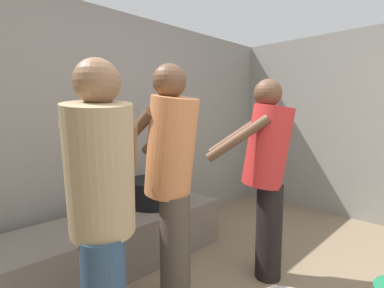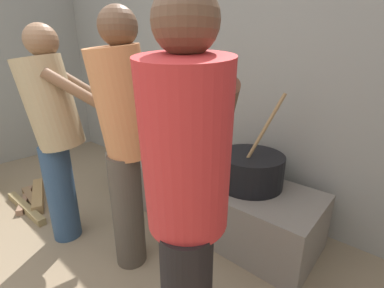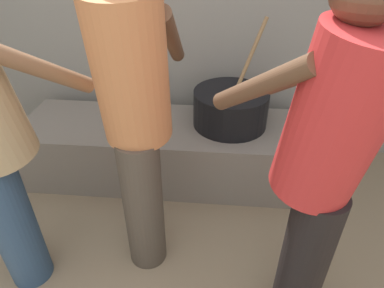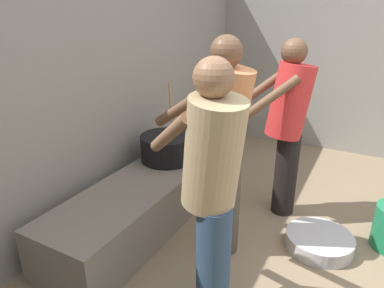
% 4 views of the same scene
% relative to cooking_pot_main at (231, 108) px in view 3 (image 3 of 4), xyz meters
% --- Properties ---
extents(hearth_ledge, '(1.96, 0.60, 0.42)m').
position_rel_cooking_pot_main_xyz_m(hearth_ledge, '(-0.44, -0.05, -0.33)').
color(hearth_ledge, slate).
rests_on(hearth_ledge, ground_plane).
extents(cooking_pot_main, '(0.49, 0.49, 0.69)m').
position_rel_cooking_pot_main_xyz_m(cooking_pot_main, '(0.00, 0.00, 0.00)').
color(cooking_pot_main, black).
rests_on(cooking_pot_main, hearth_ledge).
extents(cook_in_orange_shirt, '(0.35, 0.67, 1.59)m').
position_rel_cooking_pot_main_xyz_m(cook_in_orange_shirt, '(-0.43, -0.75, 0.37)').
color(cook_in_orange_shirt, '#4C4238').
rests_on(cook_in_orange_shirt, ground_plane).
extents(cook_in_red_shirt, '(0.65, 0.71, 1.54)m').
position_rel_cooking_pot_main_xyz_m(cook_in_red_shirt, '(0.30, -1.01, 0.33)').
color(cook_in_red_shirt, black).
rests_on(cook_in_red_shirt, ground_plane).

